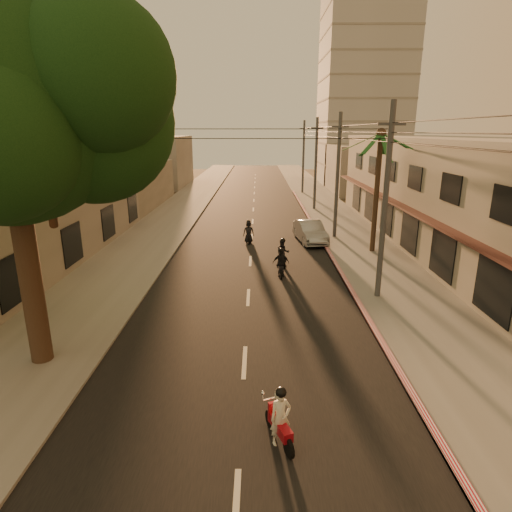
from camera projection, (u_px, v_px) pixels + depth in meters
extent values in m
plane|color=#383023|center=(243.00, 397.00, 12.91)|extent=(160.00, 160.00, 0.00)
cube|color=black|center=(252.00, 238.00, 32.10)|extent=(10.00, 140.00, 0.02)
cube|color=slate|center=(352.00, 237.00, 32.05)|extent=(5.00, 140.00, 0.12)
cube|color=slate|center=(152.00, 237.00, 32.11)|extent=(5.00, 140.00, 0.12)
cube|color=#B31325|center=(330.00, 255.00, 27.25)|extent=(0.20, 60.00, 0.20)
cube|color=gray|center=(456.00, 195.00, 29.14)|extent=(8.00, 34.00, 7.00)
cube|color=#9B958C|center=(463.00, 140.00, 28.12)|extent=(8.20, 34.20, 0.30)
cube|color=#421F1A|center=(393.00, 201.00, 29.27)|extent=(0.80, 34.00, 0.12)
cube|color=#9B958C|center=(18.00, 221.00, 25.70)|extent=(8.00, 24.00, 5.00)
cube|color=gray|center=(11.00, 178.00, 24.97)|extent=(8.20, 24.20, 0.20)
cube|color=#B7B5B2|center=(364.00, 86.00, 62.65)|extent=(12.00, 12.00, 28.00)
cylinder|color=black|center=(31.00, 281.00, 14.01)|extent=(0.70, 0.70, 6.00)
cylinder|color=black|center=(48.00, 187.00, 13.55)|extent=(1.22, 2.17, 3.04)
sphere|color=black|center=(3.00, 103.00, 12.47)|extent=(7.20, 7.20, 7.20)
sphere|color=black|center=(93.00, 122.00, 13.56)|extent=(5.20, 5.20, 5.20)
sphere|color=black|center=(97.00, 75.00, 11.78)|extent=(4.40, 4.40, 4.40)
sphere|color=black|center=(73.00, 73.00, 14.46)|extent=(4.40, 4.40, 4.40)
cylinder|color=black|center=(376.00, 195.00, 27.16)|extent=(0.32, 0.32, 7.60)
sphere|color=black|center=(381.00, 133.00, 26.09)|extent=(0.60, 0.60, 0.60)
cylinder|color=#38383A|center=(385.00, 205.00, 19.30)|extent=(0.26, 0.26, 9.00)
cube|color=#38383A|center=(392.00, 124.00, 18.31)|extent=(1.20, 0.12, 0.12)
cylinder|color=#38383A|center=(337.00, 177.00, 30.81)|extent=(0.26, 0.26, 9.00)
cube|color=#38383A|center=(340.00, 127.00, 29.83)|extent=(1.20, 0.12, 0.12)
cylinder|color=#38383A|center=(316.00, 165.00, 42.33)|extent=(0.26, 0.26, 9.00)
cube|color=#38383A|center=(317.00, 128.00, 41.34)|extent=(1.20, 0.12, 0.12)
cylinder|color=#38383A|center=(303.00, 158.00, 53.84)|extent=(0.26, 0.26, 9.00)
cube|color=#38383A|center=(304.00, 129.00, 52.86)|extent=(1.20, 0.12, 0.12)
cube|color=#9B958C|center=(363.00, 169.00, 55.19)|extent=(8.00, 14.00, 6.00)
cube|color=#9B958C|center=(121.00, 186.00, 44.97)|extent=(8.00, 14.00, 4.40)
cube|color=#9B958C|center=(158.00, 161.00, 61.88)|extent=(8.00, 14.00, 7.00)
cylinder|color=black|center=(270.00, 419.00, 11.49)|extent=(0.27, 0.52, 0.52)
cylinder|color=black|center=(289.00, 448.00, 10.46)|extent=(0.27, 0.52, 0.52)
cube|color=maroon|center=(280.00, 426.00, 10.84)|extent=(0.61, 1.04, 0.28)
cube|color=maroon|center=(273.00, 411.00, 11.22)|extent=(0.29, 0.19, 0.55)
cylinder|color=silver|center=(272.00, 398.00, 11.22)|extent=(0.49, 0.22, 0.04)
imported|color=beige|center=(281.00, 417.00, 10.77)|extent=(0.82, 0.76, 1.55)
sphere|color=black|center=(281.00, 392.00, 10.56)|extent=(0.28, 0.28, 0.28)
sphere|color=silver|center=(263.00, 393.00, 11.05)|extent=(0.11, 0.11, 0.11)
sphere|color=silver|center=(281.00, 389.00, 11.23)|extent=(0.11, 0.11, 0.11)
cylinder|color=black|center=(281.00, 258.00, 26.00)|extent=(0.15, 0.54, 0.54)
cylinder|color=black|center=(284.00, 264.00, 24.85)|extent=(0.15, 0.54, 0.54)
cube|color=black|center=(283.00, 257.00, 25.28)|extent=(0.37, 1.08, 0.29)
cube|color=black|center=(282.00, 253.00, 25.70)|extent=(0.30, 0.12, 0.58)
cylinder|color=silver|center=(281.00, 247.00, 25.72)|extent=(0.53, 0.09, 0.04)
imported|color=black|center=(283.00, 253.00, 25.20)|extent=(0.90, 0.76, 1.61)
sphere|color=black|center=(283.00, 240.00, 24.99)|extent=(0.29, 0.29, 0.29)
cylinder|color=black|center=(280.00, 268.00, 24.19)|extent=(0.09, 0.51, 0.51)
cylinder|color=black|center=(281.00, 275.00, 23.09)|extent=(0.09, 0.51, 0.51)
cube|color=black|center=(281.00, 267.00, 23.51)|extent=(0.26, 1.01, 0.27)
cube|color=black|center=(280.00, 263.00, 23.91)|extent=(0.28, 0.09, 0.55)
cylinder|color=silver|center=(280.00, 256.00, 23.92)|extent=(0.50, 0.04, 0.04)
imported|color=black|center=(281.00, 263.00, 23.43)|extent=(0.91, 0.39, 1.54)
sphere|color=black|center=(281.00, 250.00, 23.23)|extent=(0.27, 0.27, 0.27)
cylinder|color=black|center=(248.00, 237.00, 31.23)|extent=(0.12, 0.53, 0.52)
cylinder|color=black|center=(249.00, 241.00, 30.11)|extent=(0.12, 0.53, 0.52)
cube|color=black|center=(249.00, 236.00, 30.53)|extent=(0.32, 1.04, 0.28)
cube|color=black|center=(248.00, 232.00, 30.94)|extent=(0.29, 0.11, 0.56)
cylinder|color=silver|center=(248.00, 228.00, 30.95)|extent=(0.52, 0.07, 0.04)
imported|color=black|center=(249.00, 232.00, 30.45)|extent=(0.82, 0.58, 1.57)
sphere|color=black|center=(249.00, 222.00, 30.25)|extent=(0.28, 0.28, 0.28)
imported|color=#929499|center=(310.00, 232.00, 30.71)|extent=(2.90, 5.08, 1.53)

